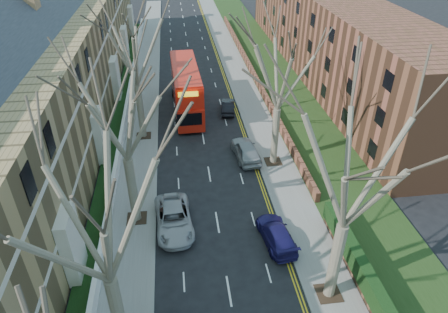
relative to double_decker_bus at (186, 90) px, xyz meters
name	(u,v)px	position (x,y,z in m)	size (l,w,h in m)	color
pavement_left	(145,91)	(-4.78, 5.64, -2.33)	(3.00, 102.00, 0.12)	slate
pavement_right	(244,86)	(7.22, 5.64, -2.33)	(3.00, 102.00, 0.12)	slate
terrace_left	(53,75)	(-12.43, -2.36, 3.14)	(9.70, 78.00, 13.60)	#9A7E4E
flats_right	(328,34)	(18.68, 9.64, 2.59)	(13.97, 54.00, 10.00)	brown
front_wall_left	(125,118)	(-6.43, -2.36, -1.77)	(0.30, 78.00, 1.00)	white
grass_verge_right	(279,84)	(11.72, 5.64, -2.24)	(6.00, 102.00, 0.06)	#1D3412
tree_left_mid	(93,206)	(-4.48, -27.36, 7.17)	(10.50, 10.50, 14.71)	#6E634E
tree_left_far	(119,102)	(-4.48, -17.36, 6.85)	(10.15, 10.15, 14.22)	#6E634E
tree_left_dist	(132,38)	(-4.48, -5.36, 7.17)	(10.50, 10.50, 14.71)	#6E634E
tree_right_mid	(358,157)	(6.92, -25.36, 7.17)	(10.50, 10.50, 14.71)	#6E634E
tree_right_far	(281,60)	(6.92, -11.36, 6.85)	(10.15, 10.15, 14.22)	#6E634E
double_decker_bus	(186,90)	(0.00, 0.00, 0.00)	(3.20, 11.71, 4.84)	red
car_left_far	(174,219)	(-1.82, -18.46, -1.65)	(2.47, 5.36, 1.49)	#A3A3A8
car_right_near	(276,234)	(4.91, -20.73, -1.74)	(1.82, 4.48, 1.30)	navy
car_right_mid	(246,150)	(4.69, -10.27, -1.58)	(1.90, 4.73, 1.61)	gray
car_right_far	(228,106)	(4.34, -0.97, -1.75)	(1.35, 3.88, 1.28)	black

